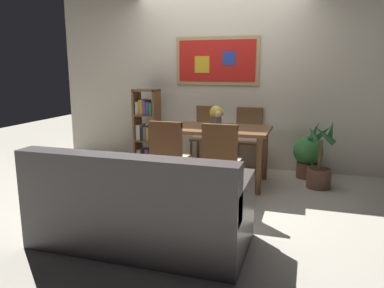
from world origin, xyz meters
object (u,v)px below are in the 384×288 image
at_px(flower_vase, 216,115).
at_px(leather_couch, 139,210).
at_px(dining_chair_far_right, 248,134).
at_px(potted_ivy, 308,155).
at_px(tv_remote, 233,126).
at_px(bookshelf, 147,131).
at_px(dining_chair_far_left, 207,131).
at_px(dining_chair_near_left, 169,153).
at_px(dining_table, 213,135).
at_px(dining_chair_near_right, 221,157).
at_px(potted_palm, 320,165).

bearing_deg(flower_vase, leather_couch, -95.41).
bearing_deg(dining_chair_far_right, flower_vase, -113.75).
height_order(potted_ivy, tv_remote, tv_remote).
bearing_deg(bookshelf, dining_chair_far_left, 14.58).
relative_size(dining_chair_near_left, leather_couch, 0.51).
distance_m(dining_table, tv_remote, 0.28).
distance_m(bookshelf, potted_ivy, 2.38).
xyz_separation_m(dining_chair_near_left, leather_couch, (0.16, -1.15, -0.22)).
height_order(bookshelf, tv_remote, bookshelf).
height_order(dining_chair_far_right, flower_vase, flower_vase).
bearing_deg(dining_chair_near_right, dining_chair_far_right, 88.20).
bearing_deg(bookshelf, dining_chair_far_right, 7.30).
bearing_deg(leather_couch, dining_chair_near_right, 68.70).
height_order(dining_chair_near_right, flower_vase, flower_vase).
distance_m(dining_chair_near_right, potted_palm, 1.42).
xyz_separation_m(potted_palm, tv_remote, (-1.10, -0.06, 0.45)).
height_order(dining_chair_near_left, leather_couch, dining_chair_near_left).
distance_m(dining_table, bookshelf, 1.31).
height_order(dining_table, dining_chair_far_left, dining_chair_far_left).
xyz_separation_m(dining_chair_near_right, dining_chair_far_left, (-0.58, 1.55, 0.00)).
xyz_separation_m(dining_table, dining_chair_near_right, (0.28, -0.77, -0.09)).
bearing_deg(tv_remote, dining_table, -154.91).
height_order(dining_table, dining_chair_near_left, dining_chair_near_left).
relative_size(bookshelf, flower_vase, 4.29).
distance_m(bookshelf, flower_vase, 1.36).
relative_size(bookshelf, tv_remote, 8.26).
bearing_deg(potted_palm, tv_remote, -176.89).
bearing_deg(dining_chair_far_right, dining_chair_near_left, -113.49).
bearing_deg(flower_vase, dining_chair_near_left, -113.27).
xyz_separation_m(potted_palm, flower_vase, (-1.30, -0.12, 0.59)).
bearing_deg(potted_ivy, tv_remote, -153.69).
bearing_deg(potted_ivy, dining_table, -153.92).
relative_size(dining_chair_far_right, dining_chair_near_right, 1.00).
bearing_deg(flower_vase, bookshelf, 157.37).
height_order(dining_chair_far_left, bookshelf, bookshelf).
xyz_separation_m(dining_chair_near_left, potted_palm, (1.65, 0.93, -0.25)).
bearing_deg(dining_chair_near_left, tv_remote, 57.66).
bearing_deg(dining_table, dining_chair_far_left, 110.93).
height_order(dining_chair_near_left, dining_chair_far_left, same).
height_order(flower_vase, tv_remote, flower_vase).
bearing_deg(dining_chair_far_right, dining_table, -114.04).
bearing_deg(potted_palm, bookshelf, 171.31).
xyz_separation_m(dining_chair_near_left, dining_chair_far_left, (0.03, 1.55, 0.00)).
xyz_separation_m(dining_chair_near_right, flower_vase, (-0.26, 0.81, 0.34)).
bearing_deg(dining_chair_far_left, bookshelf, -165.42).
relative_size(bookshelf, potted_palm, 1.32).
distance_m(dining_chair_far_right, bookshelf, 1.53).
height_order(dining_chair_near_right, dining_chair_far_left, same).
bearing_deg(dining_table, dining_chair_near_right, -69.73).
distance_m(dining_chair_far_right, leather_couch, 2.71).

